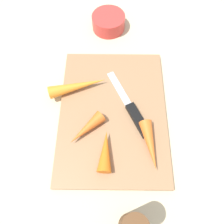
{
  "coord_description": "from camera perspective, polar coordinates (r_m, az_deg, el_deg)",
  "views": [
    {
      "loc": [
        0.23,
        0.0,
        0.49
      ],
      "look_at": [
        0.0,
        0.0,
        0.01
      ],
      "focal_mm": 34.99,
      "sensor_mm": 36.0,
      "label": 1
    }
  ],
  "objects": [
    {
      "name": "ground_plane",
      "position": [
        0.54,
        0.0,
        -0.55
      ],
      "size": [
        1.4,
        1.4,
        0.0
      ],
      "primitive_type": "plane",
      "color": "#C6B793"
    },
    {
      "name": "cutting_board",
      "position": [
        0.54,
        0.0,
        -0.28
      ],
      "size": [
        0.36,
        0.26,
        0.01
      ],
      "primitive_type": "cube",
      "color": "#99704C",
      "rests_on": "ground_plane"
    },
    {
      "name": "knife",
      "position": [
        0.53,
        5.89,
        -0.89
      ],
      "size": [
        0.19,
        0.11,
        0.01
      ],
      "rotation": [
        0.0,
        0.0,
        3.6
      ],
      "color": "#B7B7BC",
      "rests_on": "cutting_board"
    },
    {
      "name": "carrot_longest",
      "position": [
        0.56,
        -9.12,
        6.7
      ],
      "size": [
        0.07,
        0.15,
        0.03
      ],
      "primitive_type": "cone",
      "rotation": [
        0.0,
        1.57,
        1.86
      ],
      "color": "orange",
      "rests_on": "cutting_board"
    },
    {
      "name": "carrot_short",
      "position": [
        0.5,
        -6.99,
        -4.4
      ],
      "size": [
        0.09,
        0.09,
        0.03
      ],
      "primitive_type": "cone",
      "rotation": [
        0.0,
        1.57,
        5.49
      ],
      "color": "orange",
      "rests_on": "cutting_board"
    },
    {
      "name": "carrot_shortest",
      "position": [
        0.48,
        -2.02,
        -10.16
      ],
      "size": [
        0.09,
        0.04,
        0.03
      ],
      "primitive_type": "cone",
      "rotation": [
        0.0,
        1.57,
        3.1
      ],
      "color": "orange",
      "rests_on": "cutting_board"
    },
    {
      "name": "carrot_long",
      "position": [
        0.49,
        9.77,
        -8.52
      ],
      "size": [
        0.12,
        0.05,
        0.03
      ],
      "primitive_type": "cone",
      "rotation": [
        0.0,
        1.57,
        0.16
      ],
      "color": "orange",
      "rests_on": "cutting_board"
    },
    {
      "name": "small_bowl",
      "position": [
        0.71,
        -1.1,
        22.45
      ],
      "size": [
        0.1,
        0.1,
        0.04
      ],
      "primitive_type": "cylinder",
      "color": "red",
      "rests_on": "ground_plane"
    }
  ]
}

